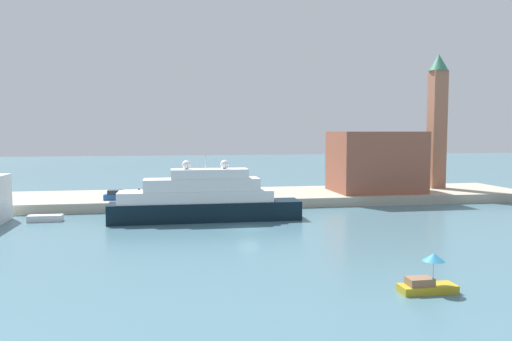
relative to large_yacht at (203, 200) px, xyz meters
The scene contains 10 objects.
ground 9.44m from the large_yacht, 53.44° to the right, with size 400.00×400.00×0.00m, color slate.
quay_dock 18.70m from the large_yacht, 73.27° to the left, with size 110.00×18.01×1.57m, color #ADA38E.
large_yacht is the anchor object (origin of this frame).
small_motorboat 37.91m from the large_yacht, 66.16° to the right, with size 4.51×1.74×3.09m.
work_barge 22.28m from the large_yacht, behind, with size 4.64×1.64×0.91m, color silver.
harbor_building 36.54m from the large_yacht, 26.30° to the left, with size 15.39×11.67×11.00m, color #93513D.
bell_tower 52.08m from the large_yacht, 22.90° to the left, with size 3.66×3.66×25.86m.
parked_car 18.24m from the large_yacht, 136.77° to the left, with size 3.92×1.64×1.57m.
person_figure 17.10m from the large_yacht, 124.76° to the left, with size 0.36×0.36×1.76m.
mooring_bollard 14.74m from the large_yacht, 44.00° to the left, with size 0.53×0.53×0.65m, color black.
Camera 1 is at (-9.76, -62.89, 12.64)m, focal length 34.98 mm.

